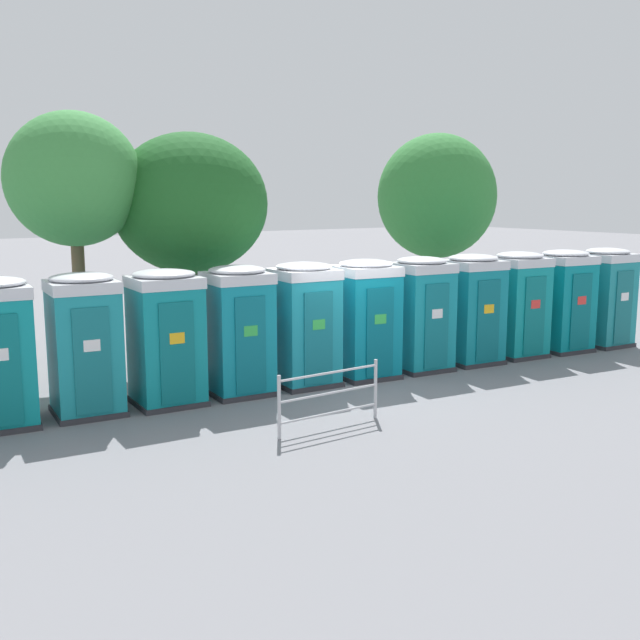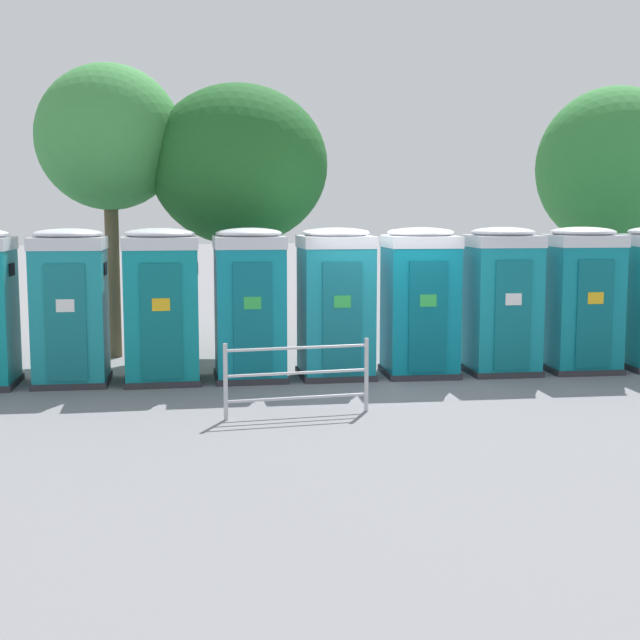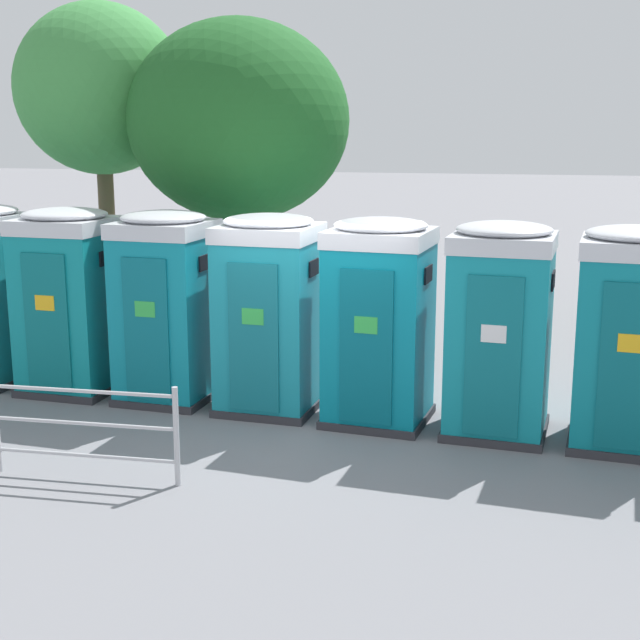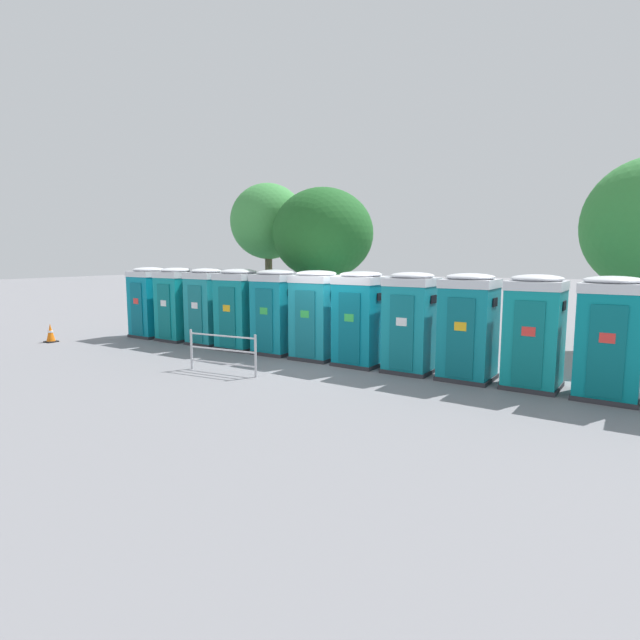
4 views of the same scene
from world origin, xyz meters
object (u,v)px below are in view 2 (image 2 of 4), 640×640
(portapotty_2, at_px, (70,306))
(street_tree_1, at_px, (614,168))
(event_barrier, at_px, (297,375))
(street_tree_0, at_px, (109,139))
(portapotty_4, at_px, (250,303))
(portapotty_7, at_px, (501,300))
(portapotty_8, at_px, (581,299))
(portapotty_6, at_px, (420,301))
(portapotty_3, at_px, (161,305))
(portapotty_5, at_px, (336,302))
(street_tree_2, at_px, (239,166))

(portapotty_2, bearing_deg, street_tree_1, 21.11)
(event_barrier, bearing_deg, portapotty_2, 135.87)
(street_tree_0, distance_m, street_tree_1, 12.11)
(portapotty_2, height_order, portapotty_4, same)
(portapotty_7, distance_m, event_barrier, 4.83)
(event_barrier, bearing_deg, portapotty_8, 22.80)
(portapotty_4, relative_size, portapotty_6, 1.00)
(portapotty_3, bearing_deg, portapotty_6, -4.36)
(event_barrier, bearing_deg, portapotty_5, 66.09)
(event_barrier, bearing_deg, portapotty_3, 120.63)
(portapotty_6, distance_m, street_tree_2, 4.60)
(portapotty_3, xyz_separation_m, event_barrier, (1.71, -2.89, -0.72))
(portapotty_3, distance_m, street_tree_0, 4.07)
(portapotty_6, bearing_deg, portapotty_3, 175.64)
(portapotty_6, bearing_deg, portapotty_7, -4.19)
(portapotty_4, height_order, event_barrier, portapotty_4)
(portapotty_6, bearing_deg, street_tree_0, 148.86)
(portapotty_4, bearing_deg, portapotty_3, 177.08)
(portapotty_6, xyz_separation_m, event_barrier, (-2.65, -2.55, -0.72))
(street_tree_1, xyz_separation_m, event_barrier, (-9.41, -7.91, -3.26))
(portapotty_6, distance_m, portapotty_7, 1.46)
(portapotty_5, bearing_deg, street_tree_0, 141.28)
(portapotty_3, relative_size, street_tree_2, 0.49)
(portapotty_2, height_order, portapotty_3, same)
(street_tree_1, bearing_deg, street_tree_0, -169.26)
(portapotty_5, xyz_separation_m, portapotty_8, (4.35, -0.37, 0.00))
(portapotty_5, height_order, portapotty_8, same)
(street_tree_2, bearing_deg, portapotty_5, -64.91)
(portapotty_5, distance_m, street_tree_1, 10.05)
(portapotty_8, xyz_separation_m, street_tree_1, (3.86, 5.58, 2.55))
(portapotty_4, distance_m, portapotty_8, 5.82)
(portapotty_8, height_order, street_tree_1, street_tree_1)
(portapotty_6, bearing_deg, street_tree_2, 133.61)
(portapotty_5, distance_m, portapotty_7, 2.91)
(portapotty_4, bearing_deg, portapotty_8, -4.71)
(street_tree_2, xyz_separation_m, event_barrier, (0.07, -5.40, -3.09))
(street_tree_2, bearing_deg, street_tree_0, 174.03)
(portapotty_2, bearing_deg, portapotty_8, -4.78)
(portapotty_8, relative_size, event_barrier, 1.23)
(street_tree_2, bearing_deg, event_barrier, -89.30)
(portapotty_7, bearing_deg, street_tree_2, 144.65)
(portapotty_7, height_order, street_tree_0, street_tree_0)
(portapotty_7, height_order, event_barrier, portapotty_7)
(street_tree_1, bearing_deg, portapotty_6, -141.61)
(portapotty_2, relative_size, portapotty_8, 1.00)
(portapotty_2, distance_m, portapotty_8, 8.74)
(portapotty_5, height_order, street_tree_2, street_tree_2)
(street_tree_0, bearing_deg, street_tree_1, 10.74)
(portapotty_3, height_order, street_tree_2, street_tree_2)
(portapotty_3, bearing_deg, street_tree_1, 24.32)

